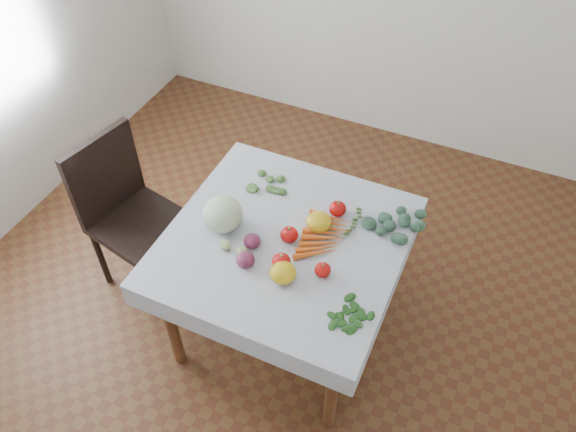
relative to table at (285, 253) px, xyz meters
name	(u,v)px	position (x,y,z in m)	size (l,w,h in m)	color
ground	(285,324)	(0.00, 0.00, -0.65)	(4.00, 4.00, 0.00)	brown
table	(285,253)	(0.00, 0.00, 0.00)	(1.00, 1.00, 0.75)	brown
tablecloth	(285,239)	(0.00, 0.00, 0.10)	(1.12, 1.12, 0.01)	silver
chair	(125,206)	(-0.99, 0.00, -0.09)	(0.53, 0.53, 0.99)	black
cabbage	(223,214)	(-0.31, -0.05, 0.19)	(0.20, 0.20, 0.18)	silver
tomato_a	(338,209)	(0.17, 0.26, 0.14)	(0.09, 0.09, 0.08)	red
tomato_b	(289,235)	(0.02, 0.00, 0.14)	(0.09, 0.09, 0.08)	red
tomato_c	(281,261)	(0.06, -0.16, 0.14)	(0.09, 0.09, 0.08)	red
tomato_d	(323,270)	(0.25, -0.13, 0.14)	(0.08, 0.08, 0.07)	red
heirloom_back	(319,222)	(0.12, 0.14, 0.15)	(0.13, 0.13, 0.09)	gold
heirloom_front	(283,273)	(0.09, -0.22, 0.14)	(0.12, 0.12, 0.08)	gold
onion_a	(252,241)	(-0.12, -0.10, 0.14)	(0.08, 0.08, 0.07)	#511730
onion_b	(246,260)	(-0.10, -0.22, 0.14)	(0.09, 0.09, 0.07)	#511730
tomatillo_cluster	(227,253)	(-0.21, -0.21, 0.12)	(0.08, 0.11, 0.04)	#AABC6C
carrot_bunch	(324,235)	(0.17, 0.09, 0.12)	(0.22, 0.35, 0.03)	orange
kale_bunch	(396,224)	(0.47, 0.30, 0.12)	(0.30, 0.23, 0.04)	#395D49
basil_bunch	(350,313)	(0.44, -0.28, 0.11)	(0.23, 0.20, 0.01)	#1D5019
dill_bunch	(270,185)	(-0.23, 0.31, 0.11)	(0.20, 0.16, 0.02)	#496C31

